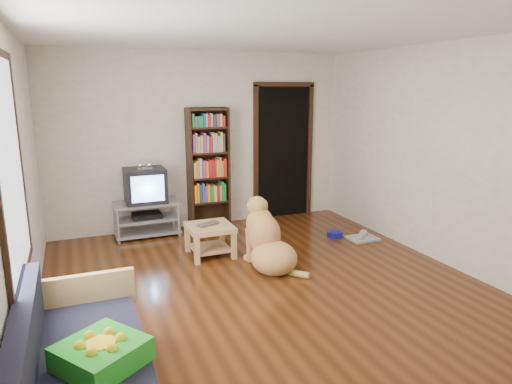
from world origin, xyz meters
name	(u,v)px	position (x,y,z in m)	size (l,w,h in m)	color
ground	(267,287)	(0.00, 0.00, 0.00)	(5.00, 5.00, 0.00)	#51250D
ceiling	(269,31)	(0.00, 0.00, 2.60)	(5.00, 5.00, 0.00)	white
wall_back	(201,141)	(0.00, 2.50, 1.30)	(4.50, 4.50, 0.00)	beige
wall_front	(465,245)	(0.00, -2.50, 1.30)	(4.50, 4.50, 0.00)	beige
wall_left	(18,185)	(-2.25, 0.00, 1.30)	(5.00, 5.00, 0.00)	beige
wall_right	(442,155)	(2.25, 0.00, 1.30)	(5.00, 5.00, 0.00)	beige
green_cushion	(102,354)	(-1.75, -1.48, 0.50)	(0.45, 0.45, 0.15)	green
laptop	(210,225)	(-0.29, 1.12, 0.41)	(0.31, 0.20, 0.02)	silver
dog_bowl	(335,234)	(1.57, 1.19, 0.04)	(0.22, 0.22, 0.08)	navy
grey_rag	(363,238)	(1.87, 0.94, 0.01)	(0.40, 0.32, 0.03)	#9A9A9A
window	(10,171)	(-2.23, -0.50, 1.50)	(0.03, 1.46, 1.70)	white
doorway	(283,149)	(1.35, 2.48, 1.12)	(1.03, 0.05, 2.19)	black
tv_stand	(147,217)	(-0.90, 2.25, 0.27)	(0.90, 0.45, 0.50)	#99999E
crt_tv	(145,185)	(-0.90, 2.27, 0.74)	(0.55, 0.52, 0.58)	black
bookshelf	(208,162)	(0.05, 2.34, 1.00)	(0.60, 0.30, 1.80)	black
sofa	(83,383)	(-1.87, -1.38, 0.26)	(0.80, 1.80, 0.80)	tan
coffee_table	(210,234)	(-0.29, 1.15, 0.28)	(0.55, 0.55, 0.40)	tan
dog	(267,242)	(0.22, 0.52, 0.31)	(0.61, 0.99, 0.85)	tan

